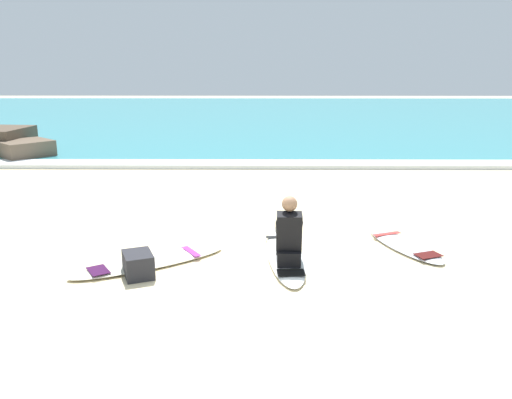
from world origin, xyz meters
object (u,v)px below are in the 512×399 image
(surfboard_main, at_px, (285,254))
(surfboard_spare_near, at_px, (150,262))
(surfer_seated, at_px, (289,237))
(surfboard_spare_far, at_px, (405,245))
(beach_bag, at_px, (138,265))

(surfboard_main, relative_size, surfboard_spare_near, 1.13)
(surfer_seated, height_order, surfboard_spare_far, surfer_seated)
(surfboard_main, xyz_separation_m, surfboard_spare_far, (1.86, 0.40, 0.00))
(surfboard_main, bearing_deg, surfboard_spare_near, -170.26)
(surfer_seated, bearing_deg, beach_bag, -169.99)
(surfboard_main, height_order, surfboard_spare_near, same)
(surfboard_spare_far, relative_size, beach_bag, 3.72)
(surfer_seated, distance_m, beach_bag, 2.06)
(surfboard_spare_far, bearing_deg, surfboard_spare_near, -169.07)
(surfboard_spare_near, bearing_deg, surfboard_spare_far, 10.93)
(surfboard_spare_near, relative_size, beach_bag, 4.56)
(surfboard_main, bearing_deg, surfer_seated, -85.74)
(surfboard_main, relative_size, surfboard_spare_far, 1.38)
(surfboard_spare_near, height_order, beach_bag, beach_bag)
(surfboard_spare_near, relative_size, surfboard_spare_far, 1.23)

